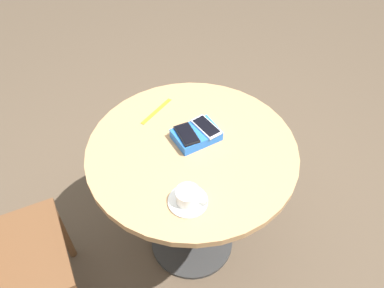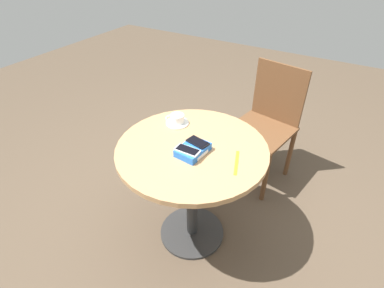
{
  "view_description": "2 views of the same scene",
  "coord_description": "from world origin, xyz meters",
  "px_view_note": "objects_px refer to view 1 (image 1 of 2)",
  "views": [
    {
      "loc": [
        0.59,
        0.82,
        1.82
      ],
      "look_at": [
        0.0,
        0.0,
        0.76
      ],
      "focal_mm": 35.0,
      "sensor_mm": 36.0,
      "label": 1
    },
    {
      "loc": [
        -1.13,
        -0.68,
        1.71
      ],
      "look_at": [
        0.0,
        0.0,
        0.76
      ],
      "focal_mm": 28.0,
      "sensor_mm": 36.0,
      "label": 2
    }
  ],
  "objects_px": {
    "round_table": "(192,172)",
    "saucer": "(188,201)",
    "phone_box": "(196,135)",
    "phone_black": "(187,134)",
    "coffee_cup": "(189,196)",
    "phone_white": "(206,127)",
    "lanyard_strap": "(156,111)"
  },
  "relations": [
    {
      "from": "phone_box",
      "to": "saucer",
      "type": "height_order",
      "value": "phone_box"
    },
    {
      "from": "phone_black",
      "to": "lanyard_strap",
      "type": "bearing_deg",
      "value": -89.31
    },
    {
      "from": "phone_box",
      "to": "coffee_cup",
      "type": "distance_m",
      "value": 0.31
    },
    {
      "from": "round_table",
      "to": "phone_box",
      "type": "distance_m",
      "value": 0.18
    },
    {
      "from": "round_table",
      "to": "coffee_cup",
      "type": "height_order",
      "value": "coffee_cup"
    },
    {
      "from": "phone_box",
      "to": "phone_white",
      "type": "distance_m",
      "value": 0.05
    },
    {
      "from": "phone_box",
      "to": "saucer",
      "type": "distance_m",
      "value": 0.31
    },
    {
      "from": "phone_black",
      "to": "coffee_cup",
      "type": "xyz_separation_m",
      "value": [
        0.16,
        0.24,
        -0.01
      ]
    },
    {
      "from": "round_table",
      "to": "saucer",
      "type": "distance_m",
      "value": 0.3
    },
    {
      "from": "coffee_cup",
      "to": "saucer",
      "type": "bearing_deg",
      "value": -55.65
    },
    {
      "from": "saucer",
      "to": "coffee_cup",
      "type": "bearing_deg",
      "value": 124.35
    },
    {
      "from": "phone_black",
      "to": "saucer",
      "type": "height_order",
      "value": "phone_black"
    },
    {
      "from": "round_table",
      "to": "saucer",
      "type": "xyz_separation_m",
      "value": [
        0.16,
        0.2,
        0.16
      ]
    },
    {
      "from": "phone_black",
      "to": "lanyard_strap",
      "type": "distance_m",
      "value": 0.23
    },
    {
      "from": "saucer",
      "to": "lanyard_strap",
      "type": "height_order",
      "value": "saucer"
    },
    {
      "from": "phone_white",
      "to": "phone_black",
      "type": "bearing_deg",
      "value": -6.85
    },
    {
      "from": "round_table",
      "to": "lanyard_strap",
      "type": "xyz_separation_m",
      "value": [
        0.0,
        -0.27,
        0.15
      ]
    },
    {
      "from": "round_table",
      "to": "coffee_cup",
      "type": "xyz_separation_m",
      "value": [
        0.16,
        0.2,
        0.19
      ]
    },
    {
      "from": "phone_box",
      "to": "phone_black",
      "type": "relative_size",
      "value": 1.46
    },
    {
      "from": "phone_white",
      "to": "phone_black",
      "type": "distance_m",
      "value": 0.09
    },
    {
      "from": "phone_box",
      "to": "round_table",
      "type": "bearing_deg",
      "value": 36.08
    },
    {
      "from": "round_table",
      "to": "lanyard_strap",
      "type": "height_order",
      "value": "lanyard_strap"
    },
    {
      "from": "round_table",
      "to": "coffee_cup",
      "type": "distance_m",
      "value": 0.32
    },
    {
      "from": "saucer",
      "to": "phone_black",
      "type": "bearing_deg",
      "value": -124.3
    },
    {
      "from": "round_table",
      "to": "saucer",
      "type": "height_order",
      "value": "saucer"
    },
    {
      "from": "phone_box",
      "to": "phone_white",
      "type": "relative_size",
      "value": 1.44
    },
    {
      "from": "lanyard_strap",
      "to": "coffee_cup",
      "type": "bearing_deg",
      "value": 71.47
    },
    {
      "from": "round_table",
      "to": "phone_box",
      "type": "relative_size",
      "value": 4.48
    },
    {
      "from": "saucer",
      "to": "phone_box",
      "type": "bearing_deg",
      "value": -131.48
    },
    {
      "from": "round_table",
      "to": "phone_box",
      "type": "bearing_deg",
      "value": -143.92
    },
    {
      "from": "phone_black",
      "to": "saucer",
      "type": "xyz_separation_m",
      "value": [
        0.16,
        0.24,
        -0.04
      ]
    },
    {
      "from": "phone_box",
      "to": "phone_black",
      "type": "height_order",
      "value": "phone_black"
    }
  ]
}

